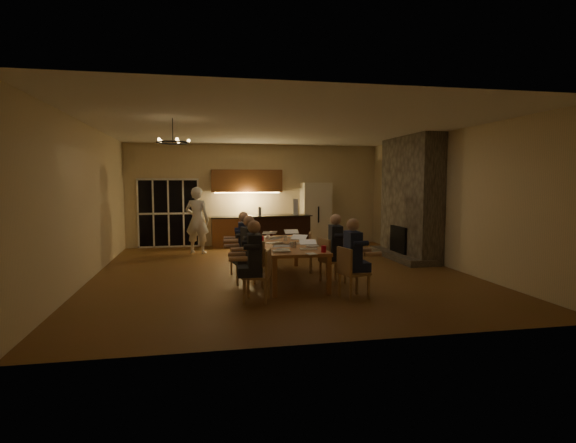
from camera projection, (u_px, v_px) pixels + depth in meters
The scene contains 44 objects.
floor at pixel (280, 272), 10.06m from camera, with size 9.00×9.00×0.00m, color brown.
back_wall at pixel (255, 195), 14.34m from camera, with size 8.00×0.04×3.20m, color #CCBA90.
left_wall at pixel (86, 202), 9.15m from camera, with size 0.04×9.00×3.20m, color #CCBA90.
right_wall at pixel (446, 200), 10.69m from camera, with size 0.04×9.00×3.20m, color #CCBA90.
ceiling at pixel (280, 127), 9.78m from camera, with size 8.00×9.00×0.04m, color white.
french_doors at pixel (169, 214), 13.82m from camera, with size 1.86×0.08×2.10m, color black.
fireplace at pixel (410, 198), 11.80m from camera, with size 0.58×2.50×3.20m, color #675F50.
kitchenette at pixel (247, 208), 14.00m from camera, with size 2.24×0.68×2.40m, color brown, non-canonical shape.
refrigerator at pixel (316, 214), 14.39m from camera, with size 0.90×0.68×2.00m, color beige.
dining_table at pixel (287, 261), 9.29m from camera, with size 1.10×2.91×0.75m, color #AF7346.
bar_island at pixel (279, 234), 12.78m from camera, with size 1.80×0.68×1.08m, color black.
chair_left_near at pixel (257, 276), 7.54m from camera, with size 0.44×0.44×0.89m, color tan, non-canonical shape.
chair_left_mid at pixel (250, 264), 8.60m from camera, with size 0.44×0.44×0.89m, color tan, non-canonical shape.
chair_left_far at pixel (242, 255), 9.64m from camera, with size 0.44×0.44×0.89m, color tan, non-canonical shape.
chair_right_near at pixel (354, 272), 7.81m from camera, with size 0.44×0.44×0.89m, color tan, non-canonical shape.
chair_right_mid at pixel (333, 260), 9.01m from camera, with size 0.44×0.44×0.89m, color tan, non-canonical shape.
chair_right_far at pixel (319, 252), 10.03m from camera, with size 0.44×0.44×0.89m, color tan, non-canonical shape.
person_left_near at pixel (254, 261), 7.49m from camera, with size 0.60×0.60×1.38m, color #22242B, non-canonical shape.
person_right_near at pixel (353, 257), 7.89m from camera, with size 0.60×0.60×1.38m, color #1B2345, non-canonical shape.
person_left_mid at pixel (249, 251), 8.58m from camera, with size 0.60×0.60×1.38m, color #33363C, non-canonical shape.
person_right_mid at pixel (335, 248), 8.99m from camera, with size 0.60×0.60×1.38m, color #22242B, non-canonical shape.
person_left_far at pixel (244, 244), 9.69m from camera, with size 0.60×0.60×1.38m, color #1B2345, non-canonical shape.
standing_person at pixel (197, 220), 12.66m from camera, with size 0.69×0.45×1.89m, color white.
chandelier at pixel (173, 143), 8.39m from camera, with size 0.61×0.61×0.03m, color black.
laptop_a at pixel (281, 245), 8.20m from camera, with size 0.32×0.28×0.23m, color silver, non-canonical shape.
laptop_b at pixel (308, 243), 8.44m from camera, with size 0.32×0.28×0.23m, color silver, non-canonical shape.
laptop_c at pixel (274, 238), 9.29m from camera, with size 0.32×0.28×0.23m, color silver, non-canonical shape.
laptop_d at pixel (298, 238), 9.24m from camera, with size 0.32×0.28×0.23m, color silver, non-canonical shape.
laptop_e at pixel (269, 232), 10.28m from camera, with size 0.32×0.28×0.23m, color silver, non-canonical shape.
laptop_f at pixel (292, 233), 10.26m from camera, with size 0.32×0.28×0.23m, color silver, non-canonical shape.
mug_front at pixel (292, 245), 8.73m from camera, with size 0.08×0.08×0.10m, color silver.
mug_mid at pixel (285, 238), 9.74m from camera, with size 0.09×0.09×0.10m, color silver.
mug_back at pixel (268, 237), 9.91m from camera, with size 0.08×0.08×0.10m, color silver.
redcup_near at pixel (324, 249), 8.08m from camera, with size 0.09×0.09×0.12m, color red.
redcup_mid at pixel (262, 239), 9.56m from camera, with size 0.09×0.09×0.12m, color red.
can_silver at pixel (295, 245), 8.64m from camera, with size 0.06×0.06×0.12m, color #B2B2B7.
can_cola at pixel (271, 233), 10.58m from camera, with size 0.06×0.06×0.12m, color #3F0F0C.
can_right at pixel (305, 239), 9.58m from camera, with size 0.07×0.07×0.12m, color #B2B2B7.
plate_near at pixel (312, 246), 8.81m from camera, with size 0.26×0.26×0.02m, color silver.
plate_left at pixel (283, 250), 8.34m from camera, with size 0.25×0.25×0.02m, color silver.
plate_far at pixel (298, 238), 10.14m from camera, with size 0.25×0.25×0.02m, color silver.
notepad at pixel (311, 254), 7.87m from camera, with size 0.15×0.21×0.01m, color white.
bar_bottle at pixel (260, 211), 12.59m from camera, with size 0.08×0.08×0.24m, color #99999E.
bar_blender at pixel (296, 207), 12.88m from camera, with size 0.15×0.15×0.46m, color silver.
Camera 1 is at (-1.73, -9.77, 2.01)m, focal length 28.00 mm.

